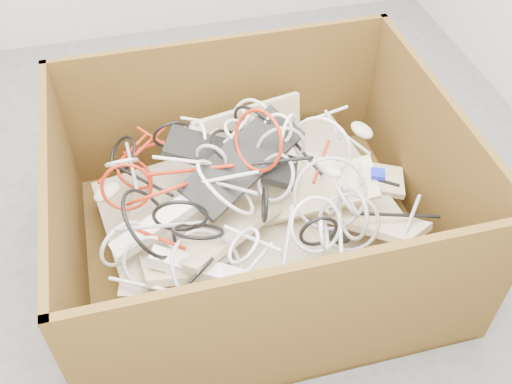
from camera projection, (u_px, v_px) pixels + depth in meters
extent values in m
plane|color=#4C4C4E|center=(218.00, 231.00, 2.25)|extent=(3.00, 3.00, 0.00)
cube|color=#402D10|center=(257.00, 250.00, 2.17)|extent=(1.27, 1.06, 0.03)
cube|color=#402D10|center=(225.00, 104.00, 2.31)|extent=(1.27, 0.03, 0.60)
cube|color=#402D10|center=(304.00, 328.00, 1.62)|extent=(1.27, 0.02, 0.60)
cube|color=#402D10|center=(428.00, 165.00, 2.07)|extent=(0.02, 1.01, 0.60)
cube|color=#402D10|center=(67.00, 232.00, 1.86)|extent=(0.02, 1.01, 0.60)
cube|color=tan|center=(256.00, 233.00, 2.13)|extent=(1.11, 0.96, 0.20)
cube|color=tan|center=(231.00, 240.00, 2.01)|extent=(0.80, 0.71, 0.22)
cube|color=tan|center=(203.00, 201.00, 2.10)|extent=(0.44, 0.40, 0.14)
cube|color=tan|center=(345.00, 174.00, 2.21)|extent=(0.47, 0.30, 0.08)
cube|color=tan|center=(325.00, 268.00, 1.91)|extent=(0.24, 0.46, 0.03)
cube|color=tan|center=(214.00, 267.00, 1.82)|extent=(0.45, 0.15, 0.18)
cube|color=tan|center=(361.00, 218.00, 1.98)|extent=(0.38, 0.42, 0.20)
cube|color=tan|center=(248.00, 127.00, 2.17)|extent=(0.43, 0.18, 0.19)
cube|color=tan|center=(225.00, 232.00, 1.87)|extent=(0.44, 0.39, 0.17)
cube|color=tan|center=(311.00, 192.00, 1.99)|extent=(0.44, 0.23, 0.19)
cube|color=black|center=(232.00, 157.00, 1.94)|extent=(0.46, 0.31, 0.14)
cube|color=black|center=(243.00, 161.00, 1.89)|extent=(0.45, 0.37, 0.14)
ellipsoid|color=#BAB296|center=(107.00, 192.00, 1.94)|extent=(0.12, 0.11, 0.04)
ellipsoid|color=#BAB296|center=(362.00, 130.00, 2.13)|extent=(0.09, 0.12, 0.04)
ellipsoid|color=#BAB296|center=(218.00, 259.00, 1.79)|extent=(0.12, 0.10, 0.04)
ellipsoid|color=#BAB296|center=(329.00, 167.00, 1.83)|extent=(0.10, 0.12, 0.04)
ellipsoid|color=#BAB296|center=(195.00, 133.00, 2.03)|extent=(0.11, 0.11, 0.04)
ellipsoid|color=black|center=(335.00, 236.00, 1.86)|extent=(0.12, 0.11, 0.04)
cube|color=white|center=(160.00, 223.00, 1.81)|extent=(0.33, 0.17, 0.13)
cube|color=white|center=(198.00, 269.00, 1.73)|extent=(0.29, 0.18, 0.10)
cube|color=#0E1ED3|center=(378.00, 174.00, 1.95)|extent=(0.06, 0.05, 0.03)
torus|color=silver|center=(199.00, 140.00, 2.02)|extent=(0.06, 0.18, 0.18)
torus|color=silver|center=(288.00, 136.00, 1.93)|extent=(0.13, 0.17, 0.20)
torus|color=#9B9BA1|center=(275.00, 178.00, 1.84)|extent=(0.15, 0.20, 0.15)
torus|color=#9B9BA1|center=(281.00, 148.00, 1.93)|extent=(0.23, 0.04, 0.23)
torus|color=black|center=(123.00, 154.00, 2.07)|extent=(0.14, 0.19, 0.15)
torus|color=silver|center=(228.00, 134.00, 2.07)|extent=(0.19, 0.24, 0.23)
torus|color=silver|center=(122.00, 163.00, 2.01)|extent=(0.13, 0.10, 0.11)
torus|color=black|center=(198.00, 231.00, 1.71)|extent=(0.17, 0.16, 0.12)
torus|color=silver|center=(254.00, 126.00, 2.11)|extent=(0.17, 0.25, 0.28)
torus|color=black|center=(319.00, 232.00, 1.74)|extent=(0.17, 0.02, 0.17)
torus|color=#9B9BA1|center=(353.00, 214.00, 1.76)|extent=(0.07, 0.19, 0.18)
torus|color=silver|center=(241.00, 133.00, 2.00)|extent=(0.13, 0.15, 0.09)
torus|color=black|center=(256.00, 128.00, 2.03)|extent=(0.17, 0.18, 0.21)
torus|color=#A6210B|center=(159.00, 193.00, 1.86)|extent=(0.30, 0.23, 0.21)
torus|color=#9B9BA1|center=(349.00, 223.00, 1.79)|extent=(0.26, 0.16, 0.23)
torus|color=silver|center=(316.00, 225.00, 1.75)|extent=(0.24, 0.18, 0.18)
torus|color=silver|center=(322.00, 146.00, 1.97)|extent=(0.20, 0.18, 0.23)
torus|color=silver|center=(330.00, 186.00, 1.90)|extent=(0.05, 0.26, 0.26)
torus|color=silver|center=(226.00, 187.00, 1.80)|extent=(0.21, 0.31, 0.25)
torus|color=#9B9BA1|center=(211.00, 158.00, 1.87)|extent=(0.14, 0.09, 0.16)
torus|color=#9B9BA1|center=(330.00, 194.00, 1.81)|extent=(0.32, 0.19, 0.27)
torus|color=silver|center=(123.00, 244.00, 1.79)|extent=(0.20, 0.13, 0.23)
torus|color=black|center=(150.00, 223.00, 1.74)|extent=(0.15, 0.26, 0.23)
torus|color=black|center=(172.00, 135.00, 2.04)|extent=(0.20, 0.06, 0.19)
torus|color=#9B9BA1|center=(347.00, 200.00, 1.80)|extent=(0.10, 0.17, 0.16)
torus|color=black|center=(181.00, 216.00, 1.72)|extent=(0.18, 0.07, 0.19)
torus|color=silver|center=(324.00, 234.00, 1.72)|extent=(0.06, 0.15, 0.15)
torus|color=#A6210B|center=(258.00, 141.00, 1.82)|extent=(0.13, 0.26, 0.26)
torus|color=#9B9BA1|center=(209.00, 270.00, 1.68)|extent=(0.30, 0.31, 0.19)
torus|color=silver|center=(277.00, 129.00, 1.94)|extent=(0.13, 0.11, 0.13)
torus|color=black|center=(234.00, 149.00, 1.94)|extent=(0.20, 0.22, 0.12)
torus|color=silver|center=(243.00, 246.00, 1.69)|extent=(0.14, 0.17, 0.13)
torus|color=black|center=(265.00, 203.00, 1.79)|extent=(0.05, 0.17, 0.17)
torus|color=silver|center=(151.00, 262.00, 1.76)|extent=(0.23, 0.11, 0.22)
torus|color=#A6210B|center=(127.00, 187.00, 1.91)|extent=(0.19, 0.09, 0.17)
torus|color=#A6210B|center=(134.00, 173.00, 2.05)|extent=(0.16, 0.19, 0.12)
torus|color=silver|center=(251.00, 119.00, 2.09)|extent=(0.08, 0.12, 0.11)
cylinder|color=#A6210B|center=(159.00, 238.00, 1.74)|extent=(0.14, 0.16, 0.05)
cylinder|color=#A6210B|center=(144.00, 147.00, 2.17)|extent=(0.16, 0.09, 0.06)
cylinder|color=#9B9BA1|center=(132.00, 165.00, 1.99)|extent=(0.03, 0.27, 0.04)
cylinder|color=black|center=(379.00, 180.00, 2.02)|extent=(0.13, 0.08, 0.04)
cylinder|color=#A6210B|center=(285.00, 133.00, 2.10)|extent=(0.08, 0.10, 0.04)
cylinder|color=silver|center=(217.00, 179.00, 1.83)|extent=(0.26, 0.07, 0.07)
cylinder|color=silver|center=(180.00, 160.00, 1.86)|extent=(0.17, 0.09, 0.02)
cylinder|color=#A6210B|center=(157.00, 140.00, 2.15)|extent=(0.13, 0.13, 0.05)
cylinder|color=black|center=(411.00, 251.00, 1.79)|extent=(0.19, 0.03, 0.03)
cylinder|color=black|center=(185.00, 287.00, 1.65)|extent=(0.20, 0.14, 0.05)
cylinder|color=silver|center=(208.00, 122.00, 2.16)|extent=(0.19, 0.11, 0.02)
cylinder|color=#9B9BA1|center=(202.00, 140.00, 1.98)|extent=(0.14, 0.12, 0.04)
cylinder|color=silver|center=(250.00, 269.00, 1.68)|extent=(0.18, 0.17, 0.02)
cylinder|color=black|center=(283.00, 161.00, 1.80)|extent=(0.19, 0.02, 0.02)
cylinder|color=silver|center=(409.00, 264.00, 1.74)|extent=(0.04, 0.13, 0.03)
cylinder|color=#A6210B|center=(189.00, 170.00, 1.87)|extent=(0.28, 0.10, 0.07)
cylinder|color=black|center=(296.00, 144.00, 1.97)|extent=(0.11, 0.27, 0.07)
cylinder|color=#9B9BA1|center=(353.00, 141.00, 2.07)|extent=(0.10, 0.12, 0.06)
cylinder|color=silver|center=(341.00, 243.00, 1.75)|extent=(0.07, 0.20, 0.04)
cylinder|color=#9B9BA1|center=(163.00, 226.00, 1.74)|extent=(0.28, 0.04, 0.09)
cylinder|color=#A6210B|center=(151.00, 140.00, 2.04)|extent=(0.13, 0.19, 0.06)
cylinder|color=black|center=(396.00, 215.00, 1.90)|extent=(0.28, 0.08, 0.03)
cylinder|color=#9B9BA1|center=(410.00, 220.00, 1.87)|extent=(0.15, 0.18, 0.02)
cylinder|color=#9B9BA1|center=(222.00, 184.00, 1.83)|extent=(0.19, 0.19, 0.07)
cylinder|color=silver|center=(252.00, 239.00, 1.73)|extent=(0.15, 0.13, 0.02)
cylinder|color=silver|center=(327.00, 114.00, 2.23)|extent=(0.16, 0.02, 0.05)
cylinder|color=#A6210B|center=(321.00, 161.00, 1.94)|extent=(0.11, 0.16, 0.05)
cylinder|color=#A6210B|center=(123.00, 158.00, 2.08)|extent=(0.20, 0.21, 0.03)
cylinder|color=#9B9BA1|center=(287.00, 246.00, 1.70)|extent=(0.13, 0.26, 0.06)
cylinder|color=black|center=(145.00, 181.00, 1.94)|extent=(0.17, 0.18, 0.02)
cylinder|color=#9B9BA1|center=(333.00, 125.00, 2.14)|extent=(0.03, 0.13, 0.05)
cylinder|color=silver|center=(146.00, 286.00, 1.70)|extent=(0.22, 0.14, 0.05)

